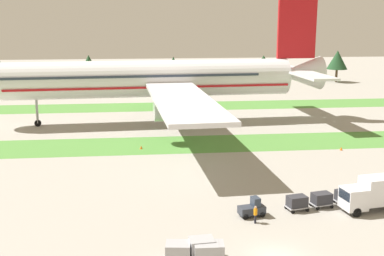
# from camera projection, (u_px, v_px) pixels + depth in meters

# --- Properties ---
(grass_strip_near) EXTENTS (320.00, 10.88, 0.01)m
(grass_strip_near) POSITION_uv_depth(u_px,v_px,m) (210.00, 144.00, 78.63)
(grass_strip_near) COLOR #4C8438
(grass_strip_near) RESTS_ON ground
(grass_strip_far) EXTENTS (320.00, 10.88, 0.01)m
(grass_strip_far) POSITION_uv_depth(u_px,v_px,m) (189.00, 106.00, 111.38)
(grass_strip_far) COLOR #4C8438
(grass_strip_far) RESTS_ON ground
(airliner) EXTENTS (62.79, 77.35, 23.20)m
(airliner) POSITION_uv_depth(u_px,v_px,m) (159.00, 78.00, 92.52)
(airliner) COLOR silver
(airliner) RESTS_ON ground
(baggage_tug) EXTENTS (2.81, 1.81, 1.97)m
(baggage_tug) POSITION_uv_depth(u_px,v_px,m) (252.00, 209.00, 49.96)
(baggage_tug) COLOR #2D333D
(baggage_tug) RESTS_ON ground
(cargo_dolly_lead) EXTENTS (2.46, 1.92, 1.55)m
(cargo_dolly_lead) POSITION_uv_depth(u_px,v_px,m) (297.00, 202.00, 51.46)
(cargo_dolly_lead) COLOR #A3A3A8
(cargo_dolly_lead) RESTS_ON ground
(cargo_dolly_second) EXTENTS (2.46, 1.92, 1.55)m
(cargo_dolly_second) POSITION_uv_depth(u_px,v_px,m) (322.00, 199.00, 52.34)
(cargo_dolly_second) COLOR #A3A3A8
(cargo_dolly_second) RESTS_ON ground
(cargo_dolly_third) EXTENTS (2.46, 1.92, 1.55)m
(cargo_dolly_third) POSITION_uv_depth(u_px,v_px,m) (345.00, 196.00, 53.22)
(cargo_dolly_third) COLOR #A3A3A8
(cargo_dolly_third) RESTS_ON ground
(cargo_dolly_fourth) EXTENTS (2.46, 1.92, 1.55)m
(cargo_dolly_fourth) POSITION_uv_depth(u_px,v_px,m) (368.00, 193.00, 54.10)
(cargo_dolly_fourth) COLOR #A3A3A8
(cargo_dolly_fourth) RESTS_ON ground
(catering_truck) EXTENTS (7.22, 3.34, 3.58)m
(catering_truck) POSITION_uv_depth(u_px,v_px,m) (375.00, 193.00, 51.19)
(catering_truck) COLOR silver
(catering_truck) RESTS_ON ground
(ground_crew_marshaller) EXTENTS (0.36, 0.53, 1.74)m
(ground_crew_marshaller) POSITION_uv_depth(u_px,v_px,m) (255.00, 214.00, 48.30)
(ground_crew_marshaller) COLOR black
(ground_crew_marshaller) RESTS_ON ground
(uld_container_0) EXTENTS (2.13, 1.77, 1.79)m
(uld_container_0) POSITION_uv_depth(u_px,v_px,m) (202.00, 249.00, 41.15)
(uld_container_0) COLOR #A3A3A8
(uld_container_0) RESTS_ON ground
(uld_container_1) EXTENTS (2.20, 1.86, 1.58)m
(uld_container_1) POSITION_uv_depth(u_px,v_px,m) (178.00, 252.00, 40.78)
(uld_container_1) COLOR #A3A3A8
(uld_container_1) RESTS_ON ground
(uld_container_2) EXTENTS (2.04, 1.65, 1.71)m
(uld_container_2) POSITION_uv_depth(u_px,v_px,m) (207.00, 253.00, 40.47)
(uld_container_2) COLOR #A3A3A8
(uld_container_2) RESTS_ON ground
(uld_container_3) EXTENTS (2.11, 1.75, 1.70)m
(uld_container_3) POSITION_uv_depth(u_px,v_px,m) (212.00, 253.00, 40.56)
(uld_container_3) COLOR #A3A3A8
(uld_container_3) RESTS_ON ground
(taxiway_marker_0) EXTENTS (0.44, 0.44, 0.51)m
(taxiway_marker_0) POSITION_uv_depth(u_px,v_px,m) (341.00, 149.00, 74.69)
(taxiway_marker_0) COLOR orange
(taxiway_marker_0) RESTS_ON ground
(taxiway_marker_1) EXTENTS (0.44, 0.44, 0.52)m
(taxiway_marker_1) POSITION_uv_depth(u_px,v_px,m) (141.00, 147.00, 75.44)
(taxiway_marker_1) COLOR orange
(taxiway_marker_1) RESTS_ON ground
(distant_tree_line) EXTENTS (199.23, 11.55, 12.15)m
(distant_tree_line) POSITION_uv_depth(u_px,v_px,m) (194.00, 62.00, 142.63)
(distant_tree_line) COLOR #4C3823
(distant_tree_line) RESTS_ON ground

